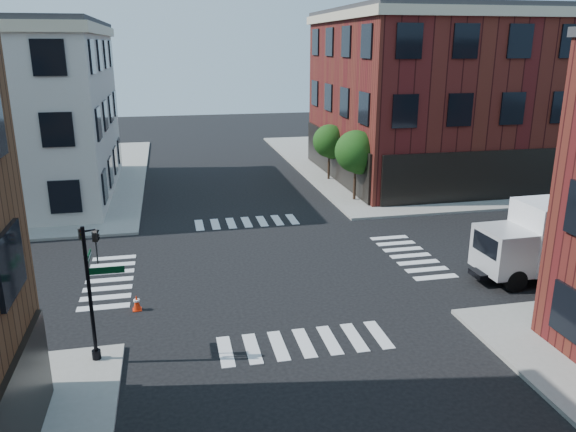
% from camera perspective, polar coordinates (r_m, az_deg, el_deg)
% --- Properties ---
extents(ground, '(120.00, 120.00, 0.00)m').
position_cam_1_polar(ground, '(25.87, -2.03, -5.24)').
color(ground, black).
rests_on(ground, ground).
extents(sidewalk_ne, '(30.00, 30.00, 0.15)m').
position_cam_1_polar(sidewalk_ne, '(52.10, 17.04, 5.50)').
color(sidewalk_ne, gray).
rests_on(sidewalk_ne, ground).
extents(building_ne, '(25.00, 16.00, 12.00)m').
position_cam_1_polar(building_ne, '(46.78, 20.09, 11.34)').
color(building_ne, '#4C1313').
rests_on(building_ne, ground).
extents(tree_near, '(2.69, 2.69, 4.49)m').
position_cam_1_polar(tree_near, '(36.16, 7.00, 6.31)').
color(tree_near, black).
rests_on(tree_near, ground).
extents(tree_far, '(2.43, 2.43, 4.07)m').
position_cam_1_polar(tree_far, '(41.83, 4.31, 7.43)').
color(tree_far, black).
rests_on(tree_far, ground).
extents(signal_pole, '(1.29, 1.24, 4.60)m').
position_cam_1_polar(signal_pole, '(18.45, -19.35, -6.05)').
color(signal_pole, black).
rests_on(signal_pole, ground).
extents(box_truck, '(7.65, 2.51, 3.43)m').
position_cam_1_polar(box_truck, '(27.12, 26.24, -1.97)').
color(box_truck, white).
rests_on(box_truck, ground).
extents(traffic_cone, '(0.36, 0.36, 0.62)m').
position_cam_1_polar(traffic_cone, '(22.53, -15.12, -8.52)').
color(traffic_cone, '#F52D0A').
rests_on(traffic_cone, ground).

